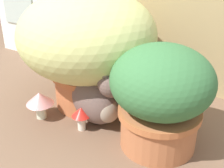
% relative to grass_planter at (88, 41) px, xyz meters
% --- Properties ---
extents(ground_plane, '(6.00, 6.00, 0.00)m').
position_rel_grass_planter_xyz_m(ground_plane, '(0.11, -0.13, -0.31)').
color(ground_plane, brown).
extents(grass_planter, '(0.61, 0.61, 0.54)m').
position_rel_grass_planter_xyz_m(grass_planter, '(0.00, 0.00, 0.00)').
color(grass_planter, '#B9653C').
rests_on(grass_planter, ground).
extents(leafy_planter, '(0.38, 0.38, 0.41)m').
position_rel_grass_planter_xyz_m(leafy_planter, '(0.41, -0.13, -0.09)').
color(leafy_planter, '#B2663F').
rests_on(leafy_planter, ground).
extents(cat, '(0.36, 0.26, 0.32)m').
position_rel_grass_planter_xyz_m(cat, '(0.13, -0.12, -0.19)').
color(cat, brown).
rests_on(cat, ground).
extents(mushroom_ornament_pink, '(0.12, 0.12, 0.12)m').
position_rel_grass_planter_xyz_m(mushroom_ornament_pink, '(-0.11, -0.22, -0.22)').
color(mushroom_ornament_pink, silver).
rests_on(mushroom_ornament_pink, ground).
extents(mushroom_ornament_red, '(0.08, 0.08, 0.11)m').
position_rel_grass_planter_xyz_m(mushroom_ornament_red, '(0.10, -0.20, -0.24)').
color(mushroom_ornament_red, silver).
rests_on(mushroom_ornament_red, ground).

